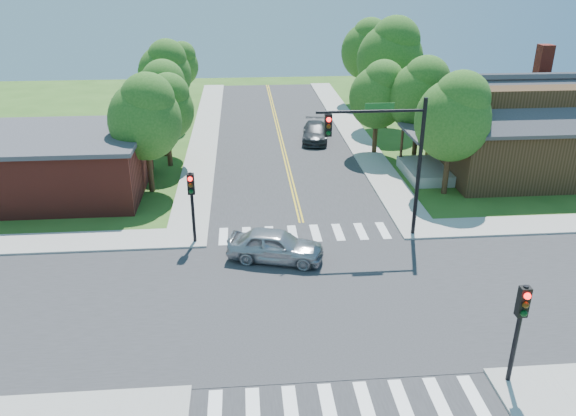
{
  "coord_description": "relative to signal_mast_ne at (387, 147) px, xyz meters",
  "views": [
    {
      "loc": [
        -3.03,
        -19.9,
        13.02
      ],
      "look_at": [
        -0.98,
        4.66,
        2.2
      ],
      "focal_mm": 35.0,
      "sensor_mm": 36.0,
      "label": 1
    }
  ],
  "objects": [
    {
      "name": "road_ew",
      "position": [
        -3.91,
        -5.59,
        -4.83
      ],
      "size": [
        90.0,
        10.0,
        0.04
      ],
      "primitive_type": "cube",
      "color": "#2D2D30",
      "rests_on": "ground"
    },
    {
      "name": "tree_e_d",
      "position": [
        5.4,
        29.71,
        0.57
      ],
      "size": [
        4.87,
        4.62,
        8.27
      ],
      "color": "#382314",
      "rests_on": "ground"
    },
    {
      "name": "road_ns",
      "position": [
        -3.91,
        -5.59,
        -4.83
      ],
      "size": [
        10.0,
        90.0,
        0.04
      ],
      "primitive_type": "cube",
      "color": "#2D2D30",
      "rests_on": "ground"
    },
    {
      "name": "signal_pole_se",
      "position": [
        1.69,
        -11.21,
        -2.19
      ],
      "size": [
        0.34,
        0.42,
        3.8
      ],
      "color": "black",
      "rests_on": "ground"
    },
    {
      "name": "house_ne",
      "position": [
        11.19,
        8.65,
        -1.52
      ],
      "size": [
        13.05,
        8.8,
        7.11
      ],
      "color": "#2F2110",
      "rests_on": "ground"
    },
    {
      "name": "tree_w_c",
      "position": [
        -13.11,
        21.96,
        0.01
      ],
      "size": [
        4.37,
        4.15,
        7.42
      ],
      "color": "#382314",
      "rests_on": "ground"
    },
    {
      "name": "building_nw",
      "position": [
        -18.11,
        7.61,
        -2.97
      ],
      "size": [
        10.4,
        8.4,
        3.73
      ],
      "color": "maroon",
      "rests_on": "ground"
    },
    {
      "name": "tree_w_b",
      "position": [
        -12.54,
        14.35,
        -0.29
      ],
      "size": [
        4.1,
        3.89,
        6.97
      ],
      "color": "#382314",
      "rests_on": "ground"
    },
    {
      "name": "tree_e_b",
      "position": [
        5.35,
        11.94,
        -0.02
      ],
      "size": [
        4.34,
        4.12,
        7.37
      ],
      "color": "#382314",
      "rests_on": "ground"
    },
    {
      "name": "tree_w_a",
      "position": [
        -12.57,
        7.35,
        -0.05
      ],
      "size": [
        4.31,
        4.09,
        7.33
      ],
      "color": "#382314",
      "rests_on": "ground"
    },
    {
      "name": "tree_e_a",
      "position": [
        5.35,
        5.48,
        0.07
      ],
      "size": [
        4.42,
        4.2,
        7.51
      ],
      "color": "#382314",
      "rests_on": "ground"
    },
    {
      "name": "ground",
      "position": [
        -3.91,
        -5.59,
        -4.85
      ],
      "size": [
        100.0,
        100.0,
        0.0
      ],
      "primitive_type": "plane",
      "color": "#30591C",
      "rests_on": "ground"
    },
    {
      "name": "sidewalk_ne",
      "position": [
        11.9,
        10.23,
        -4.78
      ],
      "size": [
        40.0,
        40.0,
        0.14
      ],
      "color": "#9E9B93",
      "rests_on": "ground"
    },
    {
      "name": "tree_w_d",
      "position": [
        -12.76,
        31.16,
        -0.88
      ],
      "size": [
        3.57,
        3.39,
        6.07
      ],
      "color": "#382314",
      "rests_on": "ground"
    },
    {
      "name": "crosswalk_north",
      "position": [
        -3.91,
        0.61,
        -4.8
      ],
      "size": [
        8.85,
        2.0,
        0.01
      ],
      "color": "white",
      "rests_on": "ground"
    },
    {
      "name": "tree_house",
      "position": [
        2.8,
        13.48,
        -0.34
      ],
      "size": [
        4.05,
        3.85,
        6.88
      ],
      "color": "#382314",
      "rests_on": "ground"
    },
    {
      "name": "car_silver",
      "position": [
        -5.57,
        -2.09,
        -4.08
      ],
      "size": [
        4.16,
        5.47,
        1.54
      ],
      "primitive_type": "imported",
      "rotation": [
        0.0,
        0.0,
        1.3
      ],
      "color": "#AFB0B6",
      "rests_on": "ground"
    },
    {
      "name": "crosswalk_south",
      "position": [
        -3.91,
        -11.79,
        -4.8
      ],
      "size": [
        8.85,
        2.0,
        0.01
      ],
      "color": "white",
      "rests_on": "ground"
    },
    {
      "name": "intersection_patch",
      "position": [
        -3.91,
        -5.59,
        -4.85
      ],
      "size": [
        10.2,
        10.2,
        0.06
      ],
      "primitive_type": "cube",
      "color": "#2D2D30",
      "rests_on": "ground"
    },
    {
      "name": "car_dgrey",
      "position": [
        -1.24,
        17.06,
        -4.16
      ],
      "size": [
        3.27,
        5.32,
        1.39
      ],
      "primitive_type": "imported",
      "rotation": [
        0.0,
        0.0,
        -0.14
      ],
      "color": "#303336",
      "rests_on": "ground"
    },
    {
      "name": "signal_pole_nw",
      "position": [
        -9.51,
        -0.01,
        -2.19
      ],
      "size": [
        0.34,
        0.42,
        3.8
      ],
      "color": "black",
      "rests_on": "ground"
    },
    {
      "name": "tree_bldg",
      "position": [
        -11.96,
        12.1,
        -0.63
      ],
      "size": [
        3.8,
        3.61,
        6.45
      ],
      "color": "#382314",
      "rests_on": "ground"
    },
    {
      "name": "centerline",
      "position": [
        -3.91,
        -5.59,
        -4.8
      ],
      "size": [
        0.3,
        90.0,
        0.01
      ],
      "color": "yellow",
      "rests_on": "ground"
    },
    {
      "name": "signal_mast_ne",
      "position": [
        0.0,
        0.0,
        0.0
      ],
      "size": [
        5.3,
        0.42,
        7.2
      ],
      "color": "black",
      "rests_on": "ground"
    },
    {
      "name": "tree_e_c",
      "position": [
        5.36,
        20.51,
        1.19
      ],
      "size": [
        5.42,
        5.15,
        9.22
      ],
      "color": "#382314",
      "rests_on": "ground"
    },
    {
      "name": "sidewalk_nw",
      "position": [
        -19.73,
        10.23,
        -4.78
      ],
      "size": [
        40.0,
        40.0,
        0.14
      ],
      "color": "#9E9B93",
      "rests_on": "ground"
    }
  ]
}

